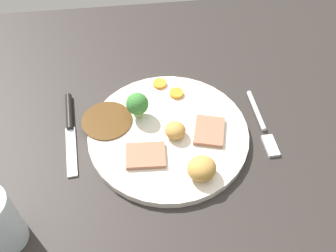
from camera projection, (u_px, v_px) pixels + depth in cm
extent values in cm
cube|color=#2B2623|center=(148.00, 145.00, 69.86)|extent=(120.00, 84.00, 3.60)
cylinder|color=silver|center=(168.00, 132.00, 68.52)|extent=(28.29, 28.29, 1.40)
cylinder|color=#563819|center=(107.00, 121.00, 69.12)|extent=(9.08, 9.08, 0.30)
cube|color=#9E664C|center=(209.00, 131.00, 67.27)|extent=(6.57, 7.48, 0.80)
cube|color=#9E664C|center=(146.00, 155.00, 63.96)|extent=(6.79, 5.37, 0.80)
ellipsoid|color=#BC8C42|center=(175.00, 130.00, 66.12)|extent=(4.86, 4.82, 2.74)
ellipsoid|color=#BC8C42|center=(202.00, 168.00, 60.69)|extent=(6.04, 5.87, 3.57)
cylinder|color=orange|center=(160.00, 84.00, 74.90)|extent=(2.62, 2.62, 0.58)
cylinder|color=orange|center=(176.00, 93.00, 73.21)|extent=(2.66, 2.66, 0.64)
cylinder|color=#8CB766|center=(138.00, 112.00, 69.47)|extent=(1.53, 1.53, 1.66)
sphere|color=#387A33|center=(137.00, 104.00, 67.75)|extent=(4.00, 4.00, 4.00)
cylinder|color=silver|center=(256.00, 110.00, 72.14)|extent=(1.29, 9.53, 0.90)
cube|color=silver|center=(271.00, 146.00, 67.09)|extent=(2.18, 4.58, 0.60)
cylinder|color=black|center=(69.00, 112.00, 71.75)|extent=(1.83, 8.57, 1.20)
cube|color=silver|center=(71.00, 151.00, 66.46)|extent=(2.48, 10.60, 0.40)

